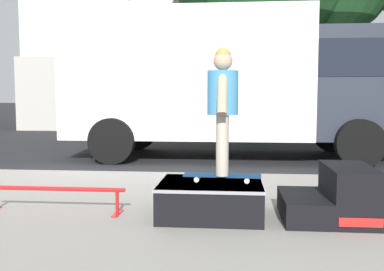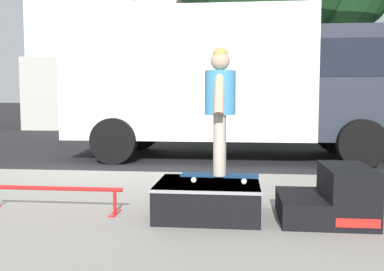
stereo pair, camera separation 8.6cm
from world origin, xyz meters
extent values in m
plane|color=black|center=(0.00, 0.00, 0.00)|extent=(140.00, 140.00, 0.00)
cube|color=black|center=(2.26, -3.02, 0.29)|extent=(1.02, 0.84, 0.35)
cube|color=gray|center=(2.26, -3.02, 0.45)|extent=(1.04, 0.86, 0.03)
cube|color=black|center=(3.18, -3.02, 0.24)|extent=(0.43, 0.86, 0.24)
cube|color=black|center=(3.61, -3.02, 0.38)|extent=(0.43, 0.86, 0.53)
cube|color=red|center=(3.61, -3.46, 0.21)|extent=(0.38, 0.01, 0.08)
cylinder|color=red|center=(0.63, -3.03, 0.37)|extent=(1.50, 0.04, 0.04)
cylinder|color=red|center=(1.30, -3.03, 0.25)|extent=(0.04, 0.04, 0.25)
cube|color=red|center=(1.30, -3.03, 0.13)|extent=(0.06, 0.28, 0.01)
cube|color=navy|center=(2.37, -2.96, 0.53)|extent=(0.79, 0.24, 0.02)
cylinder|color=silver|center=(2.63, -2.89, 0.49)|extent=(0.05, 0.03, 0.05)
cylinder|color=silver|center=(2.62, -3.07, 0.49)|extent=(0.05, 0.03, 0.05)
cylinder|color=silver|center=(2.13, -2.86, 0.49)|extent=(0.05, 0.03, 0.05)
cylinder|color=silver|center=(2.12, -3.04, 0.49)|extent=(0.05, 0.03, 0.05)
cylinder|color=#B7AD99|center=(2.37, -2.89, 0.84)|extent=(0.12, 0.12, 0.60)
cylinder|color=#B7AD99|center=(2.37, -3.04, 0.84)|extent=(0.12, 0.12, 0.60)
cylinder|color=#3F8CBF|center=(2.37, -2.96, 1.36)|extent=(0.31, 0.31, 0.44)
cylinder|color=tan|center=(2.37, -2.77, 1.35)|extent=(0.10, 0.27, 0.42)
cylinder|color=tan|center=(2.37, -3.16, 1.35)|extent=(0.10, 0.27, 0.42)
sphere|color=tan|center=(2.37, -2.96, 1.67)|extent=(0.19, 0.19, 0.19)
sphere|color=tan|center=(2.37, -2.96, 1.73)|extent=(0.16, 0.16, 0.16)
cube|color=white|center=(1.52, 2.20, 1.75)|extent=(5.00, 2.35, 2.60)
cube|color=#282D38|center=(4.97, 2.20, 1.55)|extent=(1.90, 2.16, 2.20)
cube|color=black|center=(4.97, 2.20, 2.03)|extent=(1.92, 2.19, 0.70)
cylinder|color=black|center=(4.82, 3.38, 0.45)|extent=(0.90, 0.28, 0.90)
cylinder|color=black|center=(4.82, 1.03, 0.45)|extent=(0.90, 0.28, 0.90)
cylinder|color=black|center=(0.12, 3.38, 0.45)|extent=(0.90, 0.28, 0.90)
cylinder|color=black|center=(0.12, 1.03, 0.45)|extent=(0.90, 0.28, 0.90)
cylinder|color=brown|center=(3.44, 6.34, 1.87)|extent=(0.56, 0.56, 3.74)
cube|color=silver|center=(-1.28, 13.06, 3.00)|extent=(9.00, 7.50, 6.00)
cube|color=#B2ADA3|center=(-1.28, 9.06, 1.40)|extent=(9.00, 0.50, 2.80)
camera|label=1|loc=(2.49, -7.41, 1.33)|focal=41.67mm
camera|label=2|loc=(2.57, -7.41, 1.33)|focal=41.67mm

